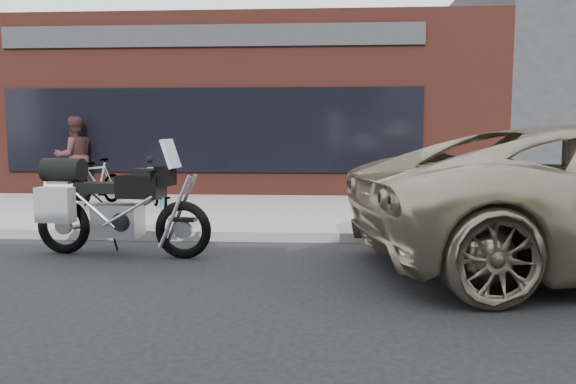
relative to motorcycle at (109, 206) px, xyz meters
name	(u,v)px	position (x,y,z in m)	size (l,w,h in m)	color
ground	(236,340)	(2.17, -2.95, -0.68)	(120.00, 120.00, 0.00)	black
near_sidewalk	(289,210)	(2.17, 4.05, -0.60)	(44.00, 6.00, 0.15)	gray
storefront	(241,114)	(0.17, 11.03, 1.57)	(14.00, 10.07, 4.50)	#4F2119
motorcycle	(109,206)	(0.00, 0.00, 0.00)	(2.49, 0.80, 1.57)	black
bicycle_front	(160,187)	(-0.33, 3.46, -0.10)	(0.57, 1.64, 0.86)	gray
bicycle_rear	(97,182)	(-1.81, 4.01, -0.05)	(0.45, 1.60, 0.96)	gray
sandwich_sign	(63,186)	(-2.01, 2.92, -0.04)	(0.70, 0.66, 0.98)	silver
cafe_patron_left	(74,156)	(-3.02, 5.65, 0.41)	(0.91, 0.71, 1.88)	#412422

